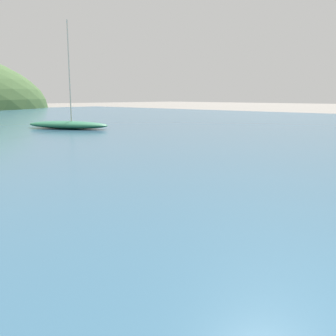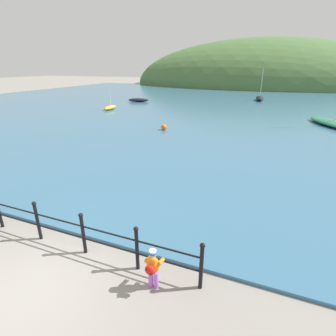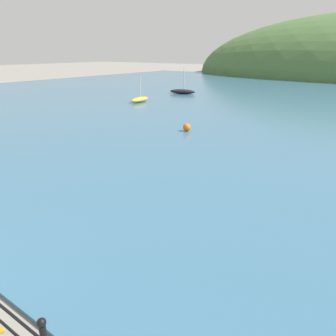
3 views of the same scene
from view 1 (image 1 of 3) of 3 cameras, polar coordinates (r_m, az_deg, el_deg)
name	(u,v)px [view 1 (image 1 of 3)]	position (r m, az deg, el deg)	size (l,w,h in m)	color
boat_twin_mast	(68,125)	(24.16, -14.35, 6.13)	(3.81, 5.39, 6.16)	#287551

